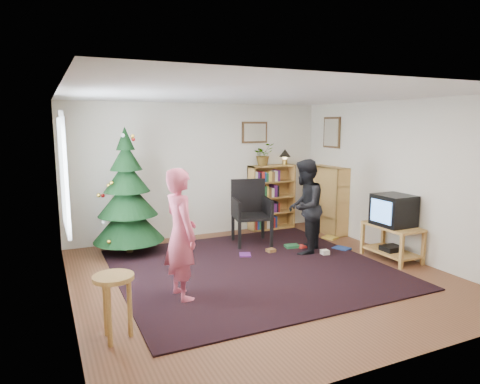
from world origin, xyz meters
name	(u,v)px	position (x,y,z in m)	size (l,w,h in m)	color
floor	(260,275)	(0.00, 0.00, 0.00)	(5.00, 5.00, 0.00)	brown
ceiling	(262,95)	(0.00, 0.00, 2.50)	(5.00, 5.00, 0.00)	white
wall_back	(200,170)	(0.00, 2.50, 1.25)	(5.00, 0.02, 2.50)	silver
wall_front	(399,228)	(0.00, -2.50, 1.25)	(5.00, 0.02, 2.50)	silver
wall_left	(65,202)	(-2.50, 0.00, 1.25)	(0.02, 5.00, 2.50)	silver
wall_right	(398,178)	(2.50, 0.00, 1.25)	(0.02, 5.00, 2.50)	silver
rug	(251,268)	(0.00, 0.30, 0.01)	(3.80, 3.60, 0.02)	black
window_pane	(64,174)	(-2.47, 0.60, 1.50)	(0.04, 1.20, 1.40)	silver
curtain	(64,169)	(-2.43, 1.30, 1.50)	(0.06, 0.35, 1.60)	white
picture_back	(255,132)	(1.15, 2.48, 1.95)	(0.55, 0.03, 0.42)	#4C3319
picture_right	(332,133)	(2.48, 1.75, 1.95)	(0.03, 0.50, 0.60)	#4C3319
christmas_tree	(128,202)	(-1.48, 1.84, 0.87)	(1.15, 1.15, 2.08)	#3F2816
bookshelf_back	(272,196)	(1.47, 2.34, 0.66)	(0.95, 0.30, 1.30)	#C79347
bookshelf_right	(328,199)	(2.34, 1.63, 0.66)	(0.30, 0.95, 1.30)	#C79347
tv_stand	(392,239)	(2.22, -0.22, 0.33)	(0.50, 0.90, 0.55)	#C79347
crt_tv	(393,210)	(2.22, -0.22, 0.79)	(0.51, 0.55, 0.48)	black
armchair	(249,209)	(0.58, 1.58, 0.62)	(0.74, 0.75, 1.14)	black
stool	(114,290)	(-2.15, -1.00, 0.52)	(0.40, 0.40, 0.67)	#C79347
person_standing	(181,234)	(-1.24, -0.29, 0.81)	(0.59, 0.39, 1.61)	#CC516A
person_by_chair	(305,207)	(1.15, 0.65, 0.78)	(0.76, 0.59, 1.56)	black
potted_plant	(263,154)	(1.27, 2.34, 1.52)	(0.40, 0.34, 0.44)	gray
table_lamp	(285,154)	(1.77, 2.34, 1.51)	(0.23, 0.23, 0.31)	#A57F33
floor_clutter	(302,247)	(1.21, 0.80, 0.04)	(2.11, 1.01, 0.08)	#A51E19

